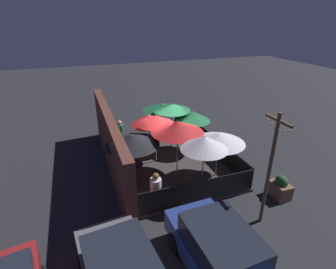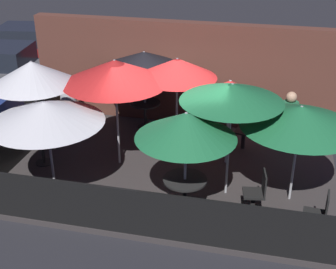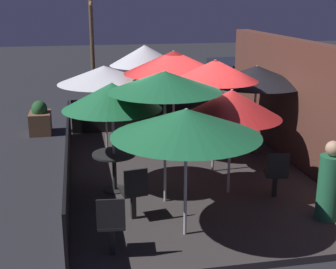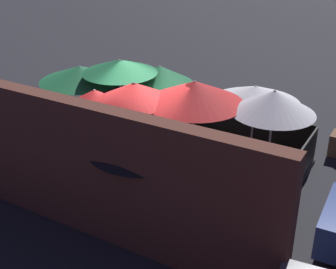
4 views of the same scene
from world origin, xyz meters
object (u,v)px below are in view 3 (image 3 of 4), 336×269
object	(u,v)px
patio_umbrella_4	(231,104)
patio_umbrella_0	(257,75)
patio_chair_1	(276,173)
planter_box	(40,119)
patio_umbrella_6	(215,70)
parked_car_0	(166,85)
parked_car_2	(305,80)
dining_table_0	(254,129)
patio_umbrella_2	(145,55)
patio_chair_2	(111,224)
parked_car_1	(238,83)
light_post	(92,49)
patio_umbrella_1	(112,96)
patio_umbrella_3	(186,122)
patron_0	(215,109)
patio_umbrella_5	(174,62)
dining_table_1	(114,161)
patio_umbrella_8	(104,75)
patio_umbrella_7	(165,82)
patron_1	(330,184)
dining_table_2	(146,116)
patio_chair_0	(134,191)

from	to	relation	value
patio_umbrella_4	patio_umbrella_0	bearing A→B (deg)	149.10
patio_chair_1	planter_box	bearing A→B (deg)	51.32
patio_umbrella_6	parked_car_0	bearing A→B (deg)	178.14
parked_car_2	dining_table_0	bearing A→B (deg)	-45.79
patio_umbrella_2	dining_table_0	xyz separation A→B (m)	(1.78, 2.38, -1.61)
patio_umbrella_2	patio_chair_2	world-z (taller)	patio_umbrella_2
patio_umbrella_6	parked_car_1	size ratio (longest dim) A/B	0.57
planter_box	light_post	world-z (taller)	light_post
patio_umbrella_1	planter_box	bearing A→B (deg)	-160.42
patio_umbrella_3	patio_chair_1	distance (m)	2.62
patron_0	patio_umbrella_5	bearing A→B (deg)	-58.05
dining_table_1	patio_umbrella_8	bearing A→B (deg)	179.33
patio_umbrella_3	dining_table_1	distance (m)	2.54
patio_umbrella_5	patio_umbrella_7	bearing A→B (deg)	-15.07
patio_umbrella_5	parked_car_1	size ratio (longest dim) A/B	0.58
patio_umbrella_5	patron_1	size ratio (longest dim) A/B	1.80
patio_umbrella_2	patio_umbrella_6	xyz separation A→B (m)	(2.92, 1.02, 0.01)
patio_chair_1	planter_box	size ratio (longest dim) A/B	0.95
dining_table_2	patio_chair_0	size ratio (longest dim) A/B	0.77
patio_umbrella_6	patron_1	size ratio (longest dim) A/B	1.75
patio_umbrella_6	dining_table_0	size ratio (longest dim) A/B	3.01
patio_umbrella_3	patio_umbrella_4	xyz separation A→B (m)	(-1.45, 1.19, -0.09)
planter_box	patio_chair_1	bearing A→B (deg)	38.86
patio_umbrella_7	dining_table_2	xyz separation A→B (m)	(-4.26, 0.28, -1.66)
patio_chair_0	parked_car_1	distance (m)	9.66
parked_car_2	patio_umbrella_7	bearing A→B (deg)	-49.30
patio_umbrella_6	patio_umbrella_7	distance (m)	1.86
patio_umbrella_2	patron_1	world-z (taller)	patio_umbrella_2
patio_umbrella_2	patron_0	bearing A→B (deg)	95.92
patio_chair_1	parked_car_0	xyz separation A→B (m)	(-8.06, -0.55, 0.23)
patio_umbrella_2	patio_umbrella_6	size ratio (longest dim) A/B	1.02
patio_umbrella_5	patron_1	bearing A→B (deg)	26.70
planter_box	patio_umbrella_5	bearing A→B (deg)	47.78
dining_table_1	parked_car_2	distance (m)	10.43
patio_umbrella_8	parked_car_2	distance (m)	8.82
patio_umbrella_4	patio_chair_2	bearing A→B (deg)	-51.35
patio_umbrella_4	patio_umbrella_6	xyz separation A→B (m)	(-1.18, 0.03, 0.44)
patio_umbrella_6	patio_umbrella_8	xyz separation A→B (m)	(-2.11, -2.13, -0.35)
patron_0	parked_car_2	distance (m)	5.59
patio_umbrella_0	dining_table_2	bearing A→B (deg)	-126.78
patio_umbrella_4	parked_car_1	bearing A→B (deg)	159.49
patio_umbrella_6	patio_umbrella_7	bearing A→B (deg)	-44.30
patio_umbrella_5	patio_umbrella_2	bearing A→B (deg)	-166.50
patio_umbrella_6	dining_table_0	distance (m)	2.40
patio_umbrella_6	dining_table_1	distance (m)	2.76
patio_umbrella_7	patio_umbrella_5	bearing A→B (deg)	164.93
patio_umbrella_1	dining_table_2	size ratio (longest dim) A/B	2.88
patio_umbrella_8	dining_table_0	world-z (taller)	patio_umbrella_8
patron_0	parked_car_0	distance (m)	3.45
patio_umbrella_1	light_post	bearing A→B (deg)	-178.76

